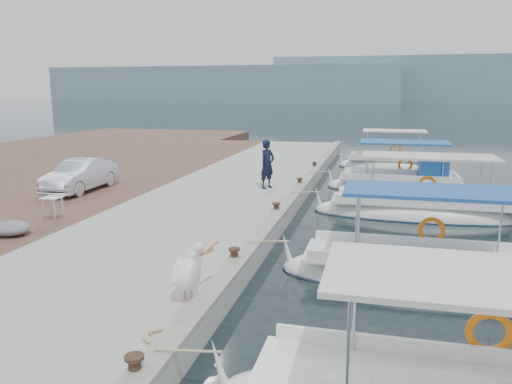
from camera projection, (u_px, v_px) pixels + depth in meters
ground at (278, 241)px, 15.15m from camera, size 400.00×400.00×0.00m
concrete_quay at (230, 195)px, 20.56m from camera, size 6.00×40.00×0.50m
quay_curb at (297, 191)px, 19.84m from camera, size 0.44×40.00×0.12m
cobblestone_strip at (120, 190)px, 21.72m from camera, size 4.00×40.00×0.50m
distant_hills at (450, 83)px, 198.53m from camera, size 330.00×60.00×18.00m
fishing_caique_b at (420, 275)px, 11.94m from camera, size 6.74×2.12×2.83m
fishing_caique_c at (420, 213)px, 18.05m from camera, size 7.65×2.16×2.83m
fishing_caique_d at (401, 186)px, 22.89m from camera, size 6.49×2.34×2.83m
fishing_caique_e at (390, 166)px, 29.48m from camera, size 5.97×2.17×2.83m
mooring_bollards at (276, 207)px, 16.52m from camera, size 0.28×20.28×0.33m
pelican at (188, 273)px, 9.55m from camera, size 0.69×1.36×1.05m
fisherman at (267, 164)px, 20.53m from camera, size 0.79×0.87×2.01m
parked_car at (81, 175)px, 20.08m from camera, size 1.35×3.87×1.27m
tarp_bundle at (11, 228)px, 13.92m from camera, size 1.10×0.90×0.40m
folding_table at (52, 204)px, 15.51m from camera, size 0.55×0.55×0.73m
rope_coil at (159, 335)px, 8.14m from camera, size 0.54×0.54×0.10m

